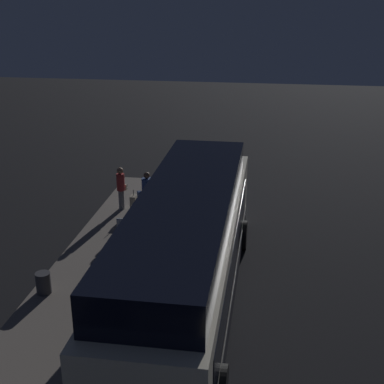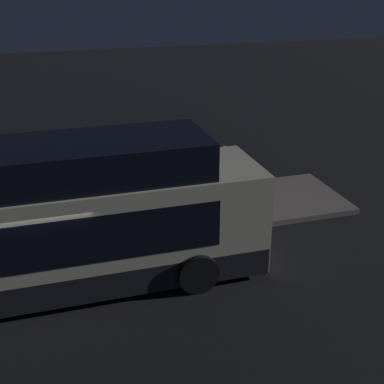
{
  "view_description": "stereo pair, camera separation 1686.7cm",
  "coord_description": "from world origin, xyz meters",
  "px_view_note": "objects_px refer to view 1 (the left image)",
  "views": [
    {
      "loc": [
        -13.39,
        -1.87,
        8.52
      ],
      "look_at": [
        4.08,
        0.78,
        1.86
      ],
      "focal_mm": 50.0,
      "sensor_mm": 36.0,
      "label": 1
    },
    {
      "loc": [
        0.25,
        -11.73,
        7.48
      ],
      "look_at": [
        4.08,
        0.78,
        1.86
      ],
      "focal_mm": 50.0,
      "sensor_mm": 36.0,
      "label": 2
    }
  ],
  "objects_px": {
    "passenger_boarding": "(121,186)",
    "suitcase": "(134,204)",
    "bus_lead": "(188,259)",
    "sign_post": "(128,244)",
    "trash_bin": "(43,283)",
    "passenger_waiting": "(147,191)"
  },
  "relations": [
    {
      "from": "suitcase",
      "to": "trash_bin",
      "type": "xyz_separation_m",
      "value": [
        -6.37,
        1.09,
        -0.03
      ]
    },
    {
      "from": "suitcase",
      "to": "sign_post",
      "type": "relative_size",
      "value": 0.41
    },
    {
      "from": "bus_lead",
      "to": "passenger_boarding",
      "type": "height_order",
      "value": "bus_lead"
    },
    {
      "from": "sign_post",
      "to": "trash_bin",
      "type": "distance_m",
      "value": 2.76
    },
    {
      "from": "bus_lead",
      "to": "suitcase",
      "type": "bearing_deg",
      "value": 26.78
    },
    {
      "from": "bus_lead",
      "to": "passenger_boarding",
      "type": "distance_m",
      "value": 7.72
    },
    {
      "from": "passenger_waiting",
      "to": "sign_post",
      "type": "xyz_separation_m",
      "value": [
        -5.75,
        -0.81,
        0.55
      ]
    },
    {
      "from": "passenger_boarding",
      "to": "passenger_waiting",
      "type": "distance_m",
      "value": 1.17
    },
    {
      "from": "sign_post",
      "to": "passenger_waiting",
      "type": "bearing_deg",
      "value": 7.99
    },
    {
      "from": "passenger_boarding",
      "to": "suitcase",
      "type": "height_order",
      "value": "passenger_boarding"
    },
    {
      "from": "sign_post",
      "to": "trash_bin",
      "type": "xyz_separation_m",
      "value": [
        -0.63,
        2.44,
        -1.13
      ]
    },
    {
      "from": "trash_bin",
      "to": "passenger_waiting",
      "type": "bearing_deg",
      "value": -14.36
    },
    {
      "from": "passenger_boarding",
      "to": "sign_post",
      "type": "distance_m",
      "value": 6.35
    },
    {
      "from": "sign_post",
      "to": "trash_bin",
      "type": "relative_size",
      "value": 3.55
    },
    {
      "from": "passenger_waiting",
      "to": "trash_bin",
      "type": "height_order",
      "value": "passenger_waiting"
    },
    {
      "from": "passenger_boarding",
      "to": "suitcase",
      "type": "bearing_deg",
      "value": -18.35
    },
    {
      "from": "bus_lead",
      "to": "suitcase",
      "type": "relative_size",
      "value": 12.71
    },
    {
      "from": "passenger_boarding",
      "to": "trash_bin",
      "type": "height_order",
      "value": "passenger_boarding"
    },
    {
      "from": "bus_lead",
      "to": "sign_post",
      "type": "xyz_separation_m",
      "value": [
        0.66,
        1.87,
        -0.02
      ]
    },
    {
      "from": "passenger_boarding",
      "to": "sign_post",
      "type": "height_order",
      "value": "sign_post"
    },
    {
      "from": "bus_lead",
      "to": "passenger_waiting",
      "type": "distance_m",
      "value": 6.97
    },
    {
      "from": "sign_post",
      "to": "suitcase",
      "type": "bearing_deg",
      "value": 13.29
    }
  ]
}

